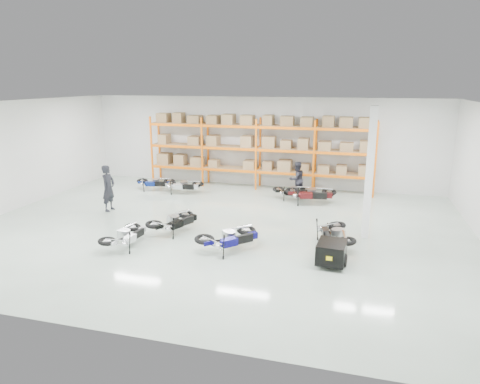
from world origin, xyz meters
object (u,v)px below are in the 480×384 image
(moto_black_far_left, at_px, (174,218))
(moto_back_c, at_px, (293,189))
(moto_touring_right, at_px, (335,230))
(trailer, at_px, (332,252))
(person_back, at_px, (297,179))
(moto_back_d, at_px, (311,190))
(moto_silver_left, at_px, (126,232))
(person_left, at_px, (108,188))
(moto_back_b, at_px, (183,183))
(moto_back_a, at_px, (155,180))
(moto_blue_centre, at_px, (230,234))

(moto_black_far_left, bearing_deg, moto_back_c, -97.21)
(moto_touring_right, xyz_separation_m, trailer, (0.00, -1.60, -0.13))
(trailer, distance_m, person_back, 7.74)
(moto_back_d, bearing_deg, person_back, 31.05)
(moto_silver_left, height_order, person_back, person_back)
(moto_back_d, height_order, person_left, person_left)
(moto_silver_left, xyz_separation_m, moto_back_b, (-0.92, 6.94, -0.00))
(moto_back_b, xyz_separation_m, person_back, (5.38, 0.81, 0.32))
(moto_silver_left, xyz_separation_m, moto_back_c, (4.37, 7.28, -0.03))
(moto_back_c, bearing_deg, moto_silver_left, 135.47)
(moto_back_b, relative_size, moto_back_d, 0.86)
(moto_back_a, relative_size, moto_back_d, 0.84)
(moto_back_d, bearing_deg, moto_touring_right, -171.54)
(moto_back_b, relative_size, moto_back_c, 1.05)
(moto_silver_left, distance_m, moto_back_b, 7.00)
(moto_back_b, bearing_deg, person_back, -88.71)
(moto_back_d, height_order, person_back, person_back)
(trailer, distance_m, moto_back_d, 6.58)
(moto_blue_centre, height_order, trailer, moto_blue_centre)
(moto_touring_right, xyz_separation_m, moto_back_d, (-1.32, 4.85, 0.04))
(moto_back_a, xyz_separation_m, person_left, (-0.27, -3.66, 0.46))
(moto_back_a, distance_m, moto_back_b, 1.59)
(moto_silver_left, xyz_separation_m, moto_touring_right, (6.55, 1.91, 0.03))
(moto_blue_centre, relative_size, moto_silver_left, 1.12)
(moto_back_a, height_order, person_left, person_left)
(moto_silver_left, distance_m, moto_back_c, 8.49)
(moto_silver_left, distance_m, moto_back_a, 7.55)
(trailer, bearing_deg, person_left, 165.13)
(moto_silver_left, bearing_deg, moto_back_b, -77.57)
(person_back, bearing_deg, moto_blue_centre, 38.77)
(moto_black_far_left, xyz_separation_m, person_left, (-3.73, 1.78, 0.41))
(person_back, bearing_deg, moto_back_a, -37.33)
(moto_silver_left, distance_m, person_back, 8.94)
(moto_back_d, distance_m, person_left, 8.65)
(moto_silver_left, bearing_deg, moto_back_a, -65.80)
(trailer, height_order, moto_back_c, moto_back_c)
(moto_back_a, bearing_deg, moto_back_b, -109.96)
(moto_back_b, bearing_deg, moto_back_c, -93.51)
(moto_black_far_left, xyz_separation_m, person_back, (3.49, 6.06, 0.28))
(moto_black_far_left, bearing_deg, moto_blue_centre, 179.34)
(moto_silver_left, xyz_separation_m, person_back, (4.46, 7.74, 0.32))
(moto_blue_centre, distance_m, moto_black_far_left, 2.63)
(moto_blue_centre, distance_m, person_left, 6.76)
(moto_back_a, bearing_deg, person_left, 162.78)
(trailer, bearing_deg, moto_back_c, 111.22)
(moto_black_far_left, relative_size, trailer, 1.04)
(moto_silver_left, relative_size, person_back, 1.01)
(trailer, height_order, moto_back_d, moto_back_d)
(moto_blue_centre, xyz_separation_m, moto_touring_right, (3.20, 1.32, -0.03))
(trailer, relative_size, person_back, 1.03)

